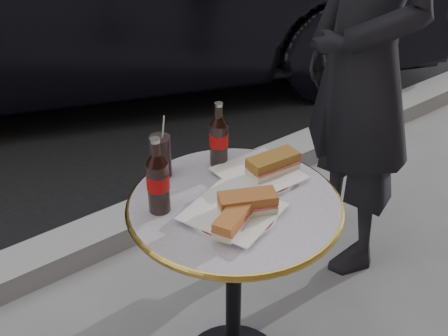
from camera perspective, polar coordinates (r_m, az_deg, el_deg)
curb at (r=2.64m, az=-11.39°, el=-6.35°), size 40.00×0.20×0.12m
bistro_table at (r=1.84m, az=0.97°, el=-12.72°), size 0.62×0.62×0.73m
plate_left at (r=1.54m, az=0.90°, el=-4.68°), size 0.28×0.28×0.01m
plate_right at (r=1.71m, az=3.55°, el=-0.76°), size 0.28×0.28×0.01m
sandwich_left_a at (r=1.47m, az=0.89°, el=-5.45°), size 0.15×0.11×0.05m
sandwich_left_b at (r=1.52m, az=2.41°, el=-3.66°), size 0.17×0.13×0.05m
sandwich_right at (r=1.70m, az=4.99°, el=0.34°), size 0.17×0.09×0.06m
cola_bottle_left at (r=1.52m, az=-6.77°, el=-0.75°), size 0.08×0.08×0.23m
cola_bottle_right at (r=1.72m, az=-0.53°, el=3.45°), size 0.07×0.07×0.21m
cola_glass at (r=1.69m, az=-6.44°, el=1.22°), size 0.08×0.08×0.13m
pedestrian at (r=2.20m, az=14.03°, el=10.37°), size 0.60×0.74×1.76m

